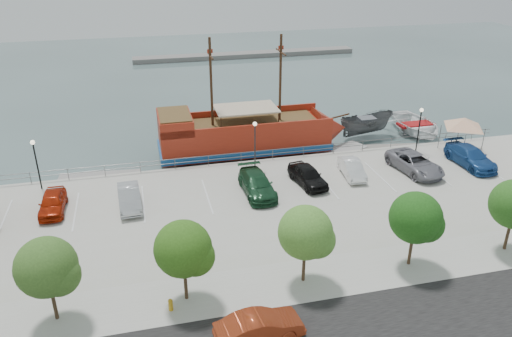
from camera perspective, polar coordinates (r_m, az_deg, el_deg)
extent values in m
plane|color=#3D4F4E|center=(39.62, 2.10, -4.98)|extent=(160.00, 160.00, 0.00)
cube|color=#ACA9A2|center=(31.16, 7.18, -12.28)|extent=(100.00, 4.00, 0.05)
cylinder|color=#606060|center=(45.52, -0.50, 1.93)|extent=(50.00, 0.06, 0.06)
cylinder|color=#606060|center=(45.68, -0.50, 1.47)|extent=(50.00, 0.06, 0.06)
cube|color=slate|center=(92.18, -1.17, 12.87)|extent=(40.00, 3.00, 0.80)
cube|color=#9D2614|center=(49.12, -1.36, 3.70)|extent=(16.38, 5.13, 2.66)
cube|color=#1B5499|center=(49.44, -1.35, 2.76)|extent=(16.69, 5.44, 0.61)
cone|color=#9D2614|center=(51.66, 8.47, 4.52)|extent=(3.28, 4.92, 4.91)
cube|color=#9D2614|center=(47.52, -9.27, 5.26)|extent=(3.08, 5.12, 1.43)
cube|color=brown|center=(47.27, -9.33, 6.13)|extent=(2.87, 4.71, 0.12)
cube|color=brown|center=(48.74, -0.78, 5.26)|extent=(13.31, 4.52, 0.15)
cube|color=#9D2614|center=(50.80, -1.98, 6.45)|extent=(16.37, 0.22, 0.72)
cube|color=#9D2614|center=(46.28, -0.72, 4.57)|extent=(16.37, 0.22, 0.72)
cylinder|color=#382111|center=(48.25, 2.80, 10.19)|extent=(0.25, 0.25, 8.39)
cylinder|color=#382111|center=(46.86, -5.15, 9.66)|extent=(0.25, 0.25, 8.39)
cylinder|color=#382111|center=(47.66, 2.86, 13.16)|extent=(0.15, 3.07, 0.14)
cylinder|color=#382111|center=(46.25, -5.27, 12.72)|extent=(0.15, 3.07, 0.14)
cube|color=beige|center=(48.19, -1.15, 6.89)|extent=(5.94, 3.89, 0.12)
cylinder|color=#382111|center=(51.51, 9.30, 5.85)|extent=(2.55, 0.17, 0.61)
imported|color=#545658|center=(55.09, 12.45, 4.70)|extent=(6.48, 2.99, 2.43)
imported|color=white|center=(57.65, 17.77, 4.58)|extent=(5.88, 8.13, 1.66)
cube|color=gray|center=(46.69, -17.44, -1.03)|extent=(7.28, 2.72, 0.41)
cube|color=#989693|center=(49.96, 8.96, 1.62)|extent=(7.79, 5.13, 0.43)
cube|color=gray|center=(52.36, 14.84, 2.15)|extent=(6.71, 2.77, 0.37)
cylinder|color=slate|center=(51.51, 20.24, 3.43)|extent=(0.09, 0.09, 2.37)
cylinder|color=slate|center=(53.65, 22.15, 3.95)|extent=(0.09, 0.09, 2.37)
cylinder|color=slate|center=(49.98, 22.67, 2.37)|extent=(0.09, 0.09, 2.37)
cylinder|color=slate|center=(52.18, 24.54, 2.95)|extent=(0.09, 0.09, 2.37)
pyramid|color=silver|center=(51.13, 22.78, 5.37)|extent=(5.69, 5.69, 0.97)
imported|color=#9D3418|center=(26.61, 0.40, -17.68)|extent=(4.74, 2.10, 1.51)
cylinder|color=#BF8E18|center=(28.88, -9.72, -15.22)|extent=(0.25, 0.25, 0.63)
sphere|color=#BF8E18|center=(28.67, -9.77, -14.71)|extent=(0.27, 0.27, 0.27)
cylinder|color=black|center=(43.74, -23.70, 0.20)|extent=(0.12, 0.12, 4.00)
sphere|color=#FFF2CC|center=(42.97, -24.18, 2.74)|extent=(0.36, 0.36, 0.36)
cylinder|color=black|center=(43.94, -0.12, 2.54)|extent=(0.12, 0.12, 4.00)
sphere|color=#FFF2CC|center=(43.18, -0.12, 5.12)|extent=(0.36, 0.36, 0.36)
cylinder|color=black|center=(49.91, 18.09, 4.08)|extent=(0.12, 0.12, 4.00)
sphere|color=#FFF2CC|center=(49.24, 18.41, 6.36)|extent=(0.36, 0.36, 0.36)
cylinder|color=#473321|center=(29.52, -22.08, -14.01)|extent=(0.20, 0.20, 2.20)
sphere|color=#34561F|center=(28.20, -22.84, -10.34)|extent=(3.20, 3.20, 3.20)
sphere|color=#34561F|center=(28.07, -21.56, -11.27)|extent=(2.20, 2.20, 2.20)
cylinder|color=#473321|center=(29.04, -8.05, -12.82)|extent=(0.20, 0.20, 2.20)
sphere|color=#2B5415|center=(27.70, -8.34, -9.06)|extent=(3.20, 3.20, 3.20)
sphere|color=#2B5415|center=(27.72, -6.97, -9.95)|extent=(2.20, 2.20, 2.20)
cylinder|color=#473321|center=(30.23, 5.48, -10.96)|extent=(0.20, 0.20, 2.20)
sphere|color=#447529|center=(28.94, 5.67, -7.27)|extent=(3.20, 3.20, 3.20)
sphere|color=#447529|center=(29.10, 6.95, -8.08)|extent=(2.20, 2.20, 2.20)
cylinder|color=#473321|center=(32.89, 17.25, -8.83)|extent=(0.20, 0.20, 2.20)
sphere|color=#1A4913|center=(31.71, 17.77, -5.36)|extent=(3.20, 3.20, 3.20)
sphere|color=#1A4913|center=(31.99, 18.88, -6.08)|extent=(2.20, 2.20, 2.20)
cylinder|color=#473321|center=(36.71, 26.81, -6.80)|extent=(0.20, 0.20, 2.20)
imported|color=#A41F06|center=(40.31, -22.24, -3.61)|extent=(1.82, 4.42, 1.50)
imported|color=#B4B7BB|center=(39.19, -14.27, -3.24)|extent=(1.84, 4.68, 1.52)
imported|color=#1A4528|center=(39.87, 0.12, -1.81)|extent=(2.40, 5.61, 1.61)
imported|color=black|center=(41.56, 5.94, -0.79)|extent=(2.61, 4.93, 1.60)
imported|color=white|center=(43.58, 10.91, -0.01)|extent=(1.88, 4.34, 1.39)
imported|color=gray|center=(45.72, 17.70, 0.59)|extent=(3.51, 6.16, 1.62)
imported|color=navy|center=(48.74, 23.31, 1.24)|extent=(2.52, 5.81, 1.66)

